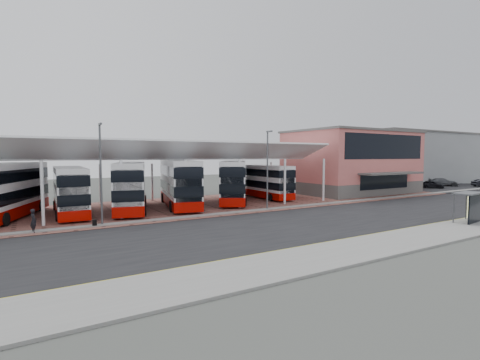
# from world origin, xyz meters

# --- Properties ---
(ground) EXTENTS (140.00, 140.00, 0.00)m
(ground) POSITION_xyz_m (0.00, 0.00, 0.00)
(ground) COLOR #3E413C
(road) EXTENTS (120.00, 14.00, 0.02)m
(road) POSITION_xyz_m (0.00, -1.00, 0.01)
(road) COLOR black
(road) RESTS_ON ground
(forecourt) EXTENTS (72.00, 16.00, 0.06)m
(forecourt) POSITION_xyz_m (2.00, 13.00, 0.03)
(forecourt) COLOR brown
(forecourt) RESTS_ON ground
(sidewalk) EXTENTS (120.00, 4.00, 0.14)m
(sidewalk) POSITION_xyz_m (0.00, -9.00, 0.07)
(sidewalk) COLOR slate
(sidewalk) RESTS_ON ground
(north_kerb) EXTENTS (120.00, 0.80, 0.14)m
(north_kerb) POSITION_xyz_m (0.00, 6.20, 0.07)
(north_kerb) COLOR slate
(north_kerb) RESTS_ON ground
(carpark_surface) EXTENTS (22.00, 10.00, 0.08)m
(carpark_surface) POSITION_xyz_m (44.00, 10.00, 0.04)
(carpark_surface) COLOR black
(carpark_surface) RESTS_ON ground
(yellow_line_near) EXTENTS (120.00, 0.12, 0.01)m
(yellow_line_near) POSITION_xyz_m (0.00, -7.00, 0.03)
(yellow_line_near) COLOR #D9D200
(yellow_line_near) RESTS_ON road
(yellow_line_far) EXTENTS (120.00, 0.12, 0.01)m
(yellow_line_far) POSITION_xyz_m (0.00, -6.70, 0.03)
(yellow_line_far) COLOR #D9D200
(yellow_line_far) RESTS_ON road
(canopy) EXTENTS (37.00, 11.63, 7.07)m
(canopy) POSITION_xyz_m (-6.00, 13.94, 5.80)
(canopy) COLOR white
(canopy) RESTS_ON ground
(terminal) EXTENTS (18.40, 14.40, 9.25)m
(terminal) POSITION_xyz_m (23.00, 13.92, 4.66)
(terminal) COLOR #54524F
(terminal) RESTS_ON ground
(warehouse) EXTENTS (30.50, 20.50, 10.25)m
(warehouse) POSITION_xyz_m (48.00, 24.00, 5.15)
(warehouse) COLOR gray
(warehouse) RESTS_ON ground
(lamp_west) EXTENTS (0.16, 0.90, 8.07)m
(lamp_west) POSITION_xyz_m (-14.00, 6.27, 4.36)
(lamp_west) COLOR #4E5155
(lamp_west) RESTS_ON ground
(lamp_east) EXTENTS (0.16, 0.90, 8.07)m
(lamp_east) POSITION_xyz_m (2.00, 6.27, 4.36)
(lamp_east) COLOR #4E5155
(lamp_east) RESTS_ON ground
(bus_0) EXTENTS (6.58, 12.05, 4.87)m
(bus_0) POSITION_xyz_m (-20.55, 13.71, 2.48)
(bus_0) COLOR white
(bus_0) RESTS_ON forecourt
(bus_1) EXTENTS (2.88, 10.79, 4.43)m
(bus_1) POSITION_xyz_m (-15.67, 13.26, 2.26)
(bus_1) COLOR white
(bus_1) RESTS_ON forecourt
(bus_2) EXTENTS (5.77, 11.96, 4.81)m
(bus_2) POSITION_xyz_m (-10.14, 12.92, 2.45)
(bus_2) COLOR white
(bus_2) RESTS_ON forecourt
(bus_3) EXTENTS (5.30, 12.41, 4.98)m
(bus_3) POSITION_xyz_m (-4.96, 13.01, 2.54)
(bus_3) COLOR white
(bus_3) RESTS_ON forecourt
(bus_4) EXTENTS (8.44, 11.49, 4.86)m
(bus_4) POSITION_xyz_m (1.93, 13.11, 2.47)
(bus_4) COLOR white
(bus_4) RESTS_ON forecourt
(bus_5) EXTENTS (2.85, 10.41, 4.26)m
(bus_5) POSITION_xyz_m (7.39, 14.65, 2.18)
(bus_5) COLOR white
(bus_5) RESTS_ON forecourt
(pedestrian) EXTENTS (0.59, 0.72, 1.70)m
(pedestrian) POSITION_xyz_m (-18.67, 6.00, 0.91)
(pedestrian) COLOR black
(pedestrian) RESTS_ON forecourt
(suitcase) EXTENTS (0.32, 0.23, 0.55)m
(suitcase) POSITION_xyz_m (-14.61, 6.00, 0.33)
(suitcase) COLOR black
(suitcase) RESTS_ON forecourt
(carpark_car_a) EXTENTS (3.16, 4.08, 1.30)m
(carpark_car_a) POSITION_xyz_m (39.47, 10.99, 0.73)
(carpark_car_a) COLOR black
(carpark_car_a) RESTS_ON carpark_surface
(carpark_car_b) EXTENTS (4.60, 4.88, 1.39)m
(carpark_car_b) POSITION_xyz_m (45.48, 12.37, 0.77)
(carpark_car_b) COLOR #46494D
(carpark_car_b) RESTS_ON carpark_surface
(bus_shelter) EXTENTS (3.15, 1.74, 2.41)m
(bus_shelter) POSITION_xyz_m (12.27, -8.22, 1.64)
(bus_shelter) COLOR black
(bus_shelter) RESTS_ON sidewalk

